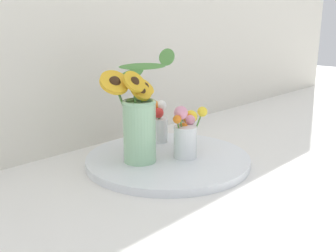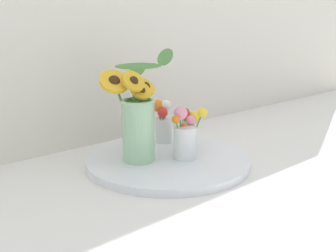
{
  "view_description": "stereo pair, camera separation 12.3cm",
  "coord_description": "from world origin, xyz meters",
  "px_view_note": "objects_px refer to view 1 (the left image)",
  "views": [
    {
      "loc": [
        -0.87,
        -0.7,
        0.45
      ],
      "look_at": [
        -0.02,
        0.12,
        0.12
      ],
      "focal_mm": 42.0,
      "sensor_mm": 36.0,
      "label": 1
    },
    {
      "loc": [
        -0.78,
        -0.79,
        0.45
      ],
      "look_at": [
        -0.02,
        0.12,
        0.12
      ],
      "focal_mm": 42.0,
      "sensor_mm": 36.0,
      "label": 2
    }
  ],
  "objects_px": {
    "mason_jar_sunflowers": "(138,120)",
    "vase_small_center": "(185,135)",
    "serving_tray": "(168,159)",
    "vase_bulb_right": "(185,127)",
    "vase_small_back": "(158,122)"
  },
  "relations": [
    {
      "from": "vase_bulb_right",
      "to": "vase_small_back",
      "type": "distance_m",
      "value": 0.11
    },
    {
      "from": "vase_small_center",
      "to": "mason_jar_sunflowers",
      "type": "bearing_deg",
      "value": 146.47
    },
    {
      "from": "vase_small_center",
      "to": "vase_bulb_right",
      "type": "relative_size",
      "value": 1.16
    },
    {
      "from": "mason_jar_sunflowers",
      "to": "vase_small_back",
      "type": "height_order",
      "value": "mason_jar_sunflowers"
    },
    {
      "from": "serving_tray",
      "to": "vase_small_back",
      "type": "xyz_separation_m",
      "value": [
        0.09,
        0.13,
        0.09
      ]
    },
    {
      "from": "serving_tray",
      "to": "vase_small_center",
      "type": "xyz_separation_m",
      "value": [
        0.03,
        -0.05,
        0.08
      ]
    },
    {
      "from": "mason_jar_sunflowers",
      "to": "vase_small_back",
      "type": "relative_size",
      "value": 2.29
    },
    {
      "from": "serving_tray",
      "to": "vase_small_center",
      "type": "bearing_deg",
      "value": -56.93
    },
    {
      "from": "mason_jar_sunflowers",
      "to": "vase_small_center",
      "type": "relative_size",
      "value": 2.08
    },
    {
      "from": "serving_tray",
      "to": "vase_bulb_right",
      "type": "relative_size",
      "value": 3.64
    },
    {
      "from": "serving_tray",
      "to": "mason_jar_sunflowers",
      "type": "distance_m",
      "value": 0.17
    },
    {
      "from": "serving_tray",
      "to": "vase_small_back",
      "type": "relative_size",
      "value": 3.47
    },
    {
      "from": "vase_small_center",
      "to": "vase_bulb_right",
      "type": "xyz_separation_m",
      "value": [
        0.08,
        0.07,
        -0.0
      ]
    },
    {
      "from": "mason_jar_sunflowers",
      "to": "vase_bulb_right",
      "type": "height_order",
      "value": "mason_jar_sunflowers"
    },
    {
      "from": "mason_jar_sunflowers",
      "to": "vase_small_center",
      "type": "bearing_deg",
      "value": -33.53
    }
  ]
}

